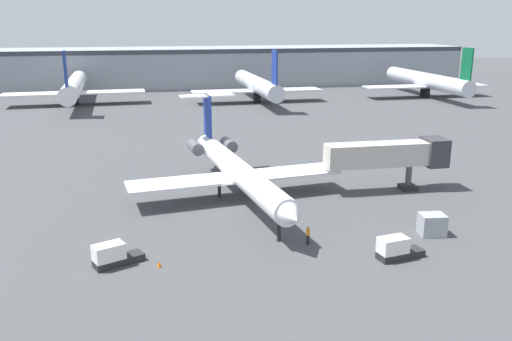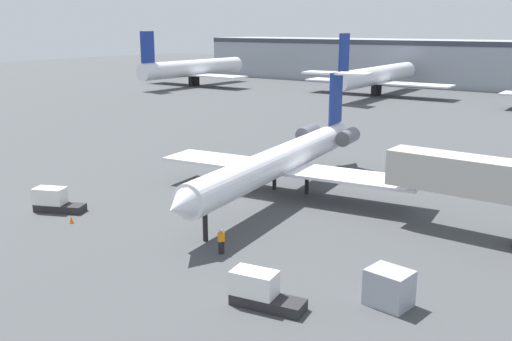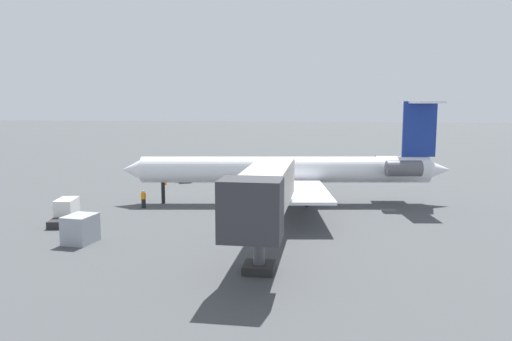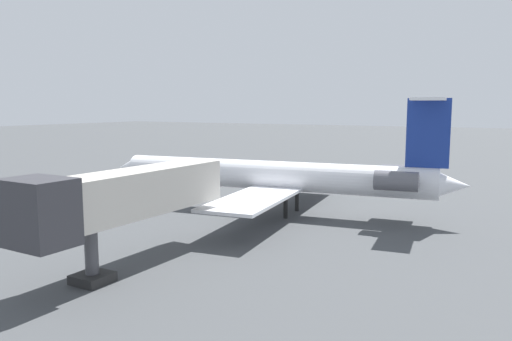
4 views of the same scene
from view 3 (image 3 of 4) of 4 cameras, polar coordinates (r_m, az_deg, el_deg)
ground_plane at (r=49.73m, az=0.71°, el=-3.60°), size 400.00×400.00×0.10m
regional_jet at (r=48.35m, az=4.61°, el=0.19°), size 23.92×31.89×9.90m
jet_bridge at (r=30.37m, az=0.88°, el=-2.72°), size 14.21×3.25×5.95m
ground_crew_marshaller at (r=47.64m, az=-12.77°, el=-3.19°), size 0.41×0.47×1.69m
baggage_tug_lead at (r=43.87m, az=-20.99°, el=-4.50°), size 4.18×2.05×1.90m
baggage_tug_trailing at (r=63.43m, az=-8.38°, el=-0.37°), size 4.22×2.92×1.90m
cargo_container_uld at (r=37.24m, az=-19.48°, el=-6.34°), size 2.44×2.07×1.98m
traffic_cone_near at (r=60.47m, az=-10.29°, el=-1.35°), size 0.36×0.36×0.55m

